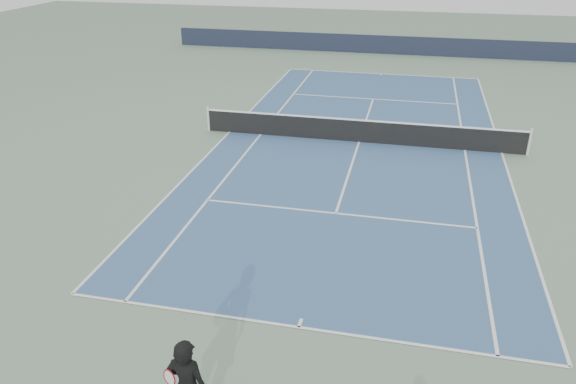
# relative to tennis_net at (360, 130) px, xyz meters

# --- Properties ---
(ground) EXTENTS (80.00, 80.00, 0.00)m
(ground) POSITION_rel_tennis_net_xyz_m (0.00, 0.00, -0.50)
(ground) COLOR slate
(court_surface) EXTENTS (10.97, 23.77, 0.01)m
(court_surface) POSITION_rel_tennis_net_xyz_m (0.00, 0.00, -0.50)
(court_surface) COLOR #365880
(court_surface) RESTS_ON ground
(tennis_net) EXTENTS (12.90, 0.10, 1.07)m
(tennis_net) POSITION_rel_tennis_net_xyz_m (0.00, 0.00, 0.00)
(tennis_net) COLOR silver
(tennis_net) RESTS_ON ground
(windscreen_far) EXTENTS (30.00, 0.25, 1.20)m
(windscreen_far) POSITION_rel_tennis_net_xyz_m (0.00, 17.88, 0.10)
(windscreen_far) COLOR black
(windscreen_far) RESTS_ON ground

